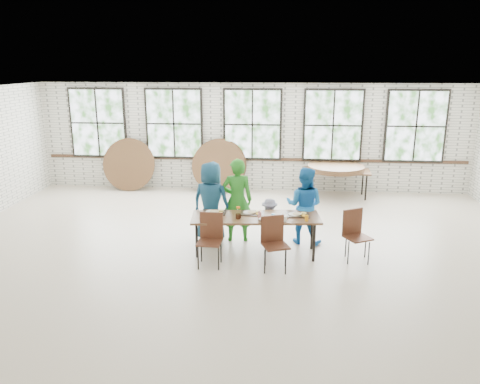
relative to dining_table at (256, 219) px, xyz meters
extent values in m
plane|color=beige|center=(-0.35, 0.16, -0.69)|extent=(12.00, 12.00, 0.00)
plane|color=white|center=(-0.35, 0.16, 2.31)|extent=(12.00, 12.00, 0.00)
plane|color=silver|center=(-0.35, 4.66, 0.81)|extent=(12.00, 0.00, 12.00)
plane|color=silver|center=(-0.35, -4.34, 0.81)|extent=(12.00, 0.00, 12.00)
cube|color=#422819|center=(-0.35, 4.63, 0.21)|extent=(11.80, 0.05, 0.08)
cube|color=black|center=(-4.75, 4.60, 1.19)|extent=(1.62, 0.05, 1.97)
cube|color=white|center=(-4.75, 4.57, 1.19)|extent=(1.50, 0.01, 1.85)
cube|color=black|center=(-2.55, 4.60, 1.19)|extent=(1.62, 0.05, 1.97)
cube|color=white|center=(-2.55, 4.57, 1.19)|extent=(1.50, 0.01, 1.85)
cube|color=black|center=(-0.35, 4.60, 1.19)|extent=(1.62, 0.05, 1.97)
cube|color=white|center=(-0.35, 4.57, 1.19)|extent=(1.50, 0.01, 1.85)
cube|color=black|center=(1.85, 4.60, 1.19)|extent=(1.62, 0.05, 1.97)
cube|color=white|center=(1.85, 4.57, 1.19)|extent=(1.50, 0.01, 1.85)
cube|color=black|center=(4.05, 4.60, 1.19)|extent=(1.62, 0.05, 1.97)
cube|color=white|center=(4.05, 4.57, 1.19)|extent=(1.50, 0.01, 1.85)
cube|color=brown|center=(0.00, 0.00, 0.03)|extent=(2.46, 1.02, 0.04)
cylinder|color=black|center=(-1.08, -0.30, -0.34)|extent=(0.05, 0.05, 0.70)
cylinder|color=black|center=(-1.08, 0.30, -0.34)|extent=(0.05, 0.05, 0.70)
cylinder|color=black|center=(1.08, -0.30, -0.34)|extent=(0.05, 0.05, 0.70)
cylinder|color=black|center=(1.08, 0.30, -0.34)|extent=(0.05, 0.05, 0.70)
cube|color=#4F2A1A|center=(-0.78, -0.66, -0.24)|extent=(0.45, 0.43, 0.03)
cube|color=#4F2A1A|center=(-0.77, -0.47, 0.01)|extent=(0.42, 0.06, 0.50)
cylinder|color=black|center=(-0.96, -0.83, -0.47)|extent=(0.02, 0.02, 0.44)
cylinder|color=black|center=(-0.96, -0.49, -0.47)|extent=(0.02, 0.02, 0.44)
cylinder|color=black|center=(-0.60, -0.83, -0.47)|extent=(0.02, 0.02, 0.44)
cylinder|color=black|center=(-0.60, -0.49, -0.47)|extent=(0.02, 0.02, 0.44)
cube|color=#4F2A1A|center=(0.38, -0.73, -0.24)|extent=(0.53, 0.52, 0.03)
cube|color=#4F2A1A|center=(0.32, -0.55, 0.01)|extent=(0.40, 0.17, 0.50)
cylinder|color=black|center=(0.20, -0.90, -0.47)|extent=(0.02, 0.02, 0.44)
cylinder|color=black|center=(0.20, -0.56, -0.47)|extent=(0.02, 0.02, 0.44)
cylinder|color=black|center=(0.56, -0.90, -0.47)|extent=(0.02, 0.02, 0.44)
cylinder|color=black|center=(0.56, -0.56, -0.47)|extent=(0.02, 0.02, 0.44)
cube|color=#4F2A1A|center=(1.87, -0.21, -0.24)|extent=(0.56, 0.55, 0.03)
cube|color=#4F2A1A|center=(1.78, -0.04, 0.01)|extent=(0.38, 0.23, 0.50)
cylinder|color=black|center=(1.69, -0.38, -0.47)|extent=(0.02, 0.02, 0.44)
cylinder|color=black|center=(1.69, -0.04, -0.47)|extent=(0.02, 0.02, 0.44)
cylinder|color=black|center=(2.05, -0.38, -0.47)|extent=(0.02, 0.02, 0.44)
cylinder|color=black|center=(2.05, -0.04, -0.47)|extent=(0.02, 0.02, 0.44)
imported|color=navy|center=(-0.94, 0.65, 0.13)|extent=(0.90, 0.70, 1.63)
imported|color=#247920|center=(-0.41, 0.65, 0.16)|extent=(0.66, 0.47, 1.71)
imported|color=#17143F|center=(0.24, 0.65, -0.24)|extent=(0.67, 0.54, 0.90)
imported|color=blue|center=(0.93, 0.65, 0.09)|extent=(0.89, 0.78, 1.56)
cube|color=brown|center=(1.93, 4.09, 0.03)|extent=(1.85, 0.87, 0.04)
cylinder|color=black|center=(1.15, 3.81, -0.34)|extent=(0.04, 0.04, 0.70)
cylinder|color=black|center=(1.15, 4.36, -0.34)|extent=(0.04, 0.04, 0.70)
cylinder|color=black|center=(2.71, 3.81, -0.34)|extent=(0.04, 0.04, 0.70)
cylinder|color=black|center=(2.71, 4.36, -0.34)|extent=(0.04, 0.04, 0.70)
cube|color=black|center=(-0.80, 0.14, 0.06)|extent=(0.44, 0.33, 0.02)
cube|color=black|center=(-0.08, 0.15, 0.06)|extent=(0.44, 0.33, 0.02)
cube|color=black|center=(0.78, 0.11, 0.06)|extent=(0.44, 0.33, 0.02)
cylinder|color=black|center=(-0.32, -0.17, 0.10)|extent=(0.09, 0.09, 0.09)
cube|color=red|center=(0.08, -0.15, 0.11)|extent=(0.06, 0.06, 0.11)
cylinder|color=#187DB8|center=(0.33, -0.13, 0.10)|extent=(0.07, 0.07, 0.10)
cylinder|color=orange|center=(0.94, -0.19, 0.11)|extent=(0.07, 0.07, 0.11)
cylinder|color=white|center=(0.49, -0.21, 0.10)|extent=(0.17, 0.17, 0.10)
ellipsoid|color=white|center=(0.11, -0.23, 0.08)|extent=(0.11, 0.11, 0.05)
ellipsoid|color=white|center=(0.57, -0.03, 0.08)|extent=(0.11, 0.11, 0.05)
cylinder|color=brown|center=(1.93, 4.09, 0.07)|extent=(1.50, 1.50, 0.04)
cylinder|color=brown|center=(1.93, 4.09, 0.12)|extent=(1.50, 1.50, 0.04)
cylinder|color=brown|center=(1.93, 4.09, 0.16)|extent=(1.50, 1.50, 0.04)
cylinder|color=brown|center=(-3.84, 4.35, 0.05)|extent=(1.50, 0.40, 1.47)
cylinder|color=brown|center=(-1.24, 4.45, 0.05)|extent=(1.50, 0.35, 1.48)
cylinder|color=brown|center=(-1.27, 4.35, 0.05)|extent=(1.50, 0.41, 1.46)
camera|label=1|loc=(0.41, -8.32, 2.83)|focal=35.00mm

